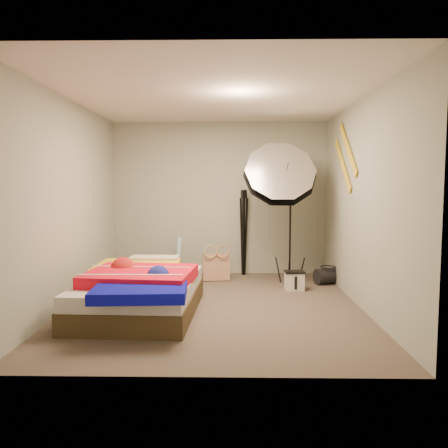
{
  "coord_description": "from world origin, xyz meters",
  "views": [
    {
      "loc": [
        0.2,
        -5.22,
        1.46
      ],
      "look_at": [
        0.1,
        0.6,
        0.95
      ],
      "focal_mm": 35.0,
      "sensor_mm": 36.0,
      "label": 1
    }
  ],
  "objects_px": {
    "camera_tripod": "(244,226)",
    "wrapping_roll": "(178,257)",
    "camera_case": "(294,281)",
    "tote_bag": "(216,267)",
    "duffel_bag": "(328,276)",
    "bed": "(140,290)",
    "photo_umbrella": "(279,177)"
  },
  "relations": [
    {
      "from": "tote_bag",
      "to": "wrapping_roll",
      "type": "height_order",
      "value": "wrapping_roll"
    },
    {
      "from": "wrapping_roll",
      "to": "duffel_bag",
      "type": "height_order",
      "value": "wrapping_roll"
    },
    {
      "from": "tote_bag",
      "to": "duffel_bag",
      "type": "relative_size",
      "value": 1.07
    },
    {
      "from": "camera_case",
      "to": "photo_umbrella",
      "type": "height_order",
      "value": "photo_umbrella"
    },
    {
      "from": "duffel_bag",
      "to": "photo_umbrella",
      "type": "distance_m",
      "value": 1.65
    },
    {
      "from": "camera_tripod",
      "to": "wrapping_roll",
      "type": "bearing_deg",
      "value": -169.04
    },
    {
      "from": "wrapping_roll",
      "to": "bed",
      "type": "height_order",
      "value": "wrapping_roll"
    },
    {
      "from": "photo_umbrella",
      "to": "camera_tripod",
      "type": "relative_size",
      "value": 1.59
    },
    {
      "from": "wrapping_roll",
      "to": "bed",
      "type": "bearing_deg",
      "value": -95.57
    },
    {
      "from": "photo_umbrella",
      "to": "duffel_bag",
      "type": "bearing_deg",
      "value": 7.01
    },
    {
      "from": "duffel_bag",
      "to": "bed",
      "type": "height_order",
      "value": "bed"
    },
    {
      "from": "camera_case",
      "to": "duffel_bag",
      "type": "distance_m",
      "value": 0.7
    },
    {
      "from": "duffel_bag",
      "to": "bed",
      "type": "distance_m",
      "value": 2.92
    },
    {
      "from": "wrapping_roll",
      "to": "photo_umbrella",
      "type": "height_order",
      "value": "photo_umbrella"
    },
    {
      "from": "bed",
      "to": "photo_umbrella",
      "type": "distance_m",
      "value": 2.62
    },
    {
      "from": "camera_case",
      "to": "photo_umbrella",
      "type": "relative_size",
      "value": 0.11
    },
    {
      "from": "camera_case",
      "to": "bed",
      "type": "relative_size",
      "value": 0.13
    },
    {
      "from": "camera_case",
      "to": "tote_bag",
      "type": "bearing_deg",
      "value": 146.42
    },
    {
      "from": "camera_tripod",
      "to": "camera_case",
      "type": "bearing_deg",
      "value": -57.55
    },
    {
      "from": "camera_case",
      "to": "duffel_bag",
      "type": "height_order",
      "value": "camera_case"
    },
    {
      "from": "tote_bag",
      "to": "wrapping_roll",
      "type": "distance_m",
      "value": 0.67
    },
    {
      "from": "camera_case",
      "to": "duffel_bag",
      "type": "bearing_deg",
      "value": 32.72
    },
    {
      "from": "tote_bag",
      "to": "duffel_bag",
      "type": "distance_m",
      "value": 1.69
    },
    {
      "from": "wrapping_roll",
      "to": "photo_umbrella",
      "type": "bearing_deg",
      "value": -19.46
    },
    {
      "from": "camera_case",
      "to": "bed",
      "type": "distance_m",
      "value": 2.23
    },
    {
      "from": "tote_bag",
      "to": "bed",
      "type": "bearing_deg",
      "value": -122.37
    },
    {
      "from": "bed",
      "to": "photo_umbrella",
      "type": "height_order",
      "value": "photo_umbrella"
    },
    {
      "from": "wrapping_roll",
      "to": "tote_bag",
      "type": "bearing_deg",
      "value": -20.61
    },
    {
      "from": "tote_bag",
      "to": "photo_umbrella",
      "type": "distance_m",
      "value": 1.7
    },
    {
      "from": "duffel_bag",
      "to": "bed",
      "type": "xyz_separation_m",
      "value": [
        -2.49,
        -1.53,
        0.15
      ]
    },
    {
      "from": "bed",
      "to": "photo_umbrella",
      "type": "xyz_separation_m",
      "value": [
        1.74,
        1.44,
        1.32
      ]
    },
    {
      "from": "photo_umbrella",
      "to": "camera_tripod",
      "type": "distance_m",
      "value": 1.2
    }
  ]
}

